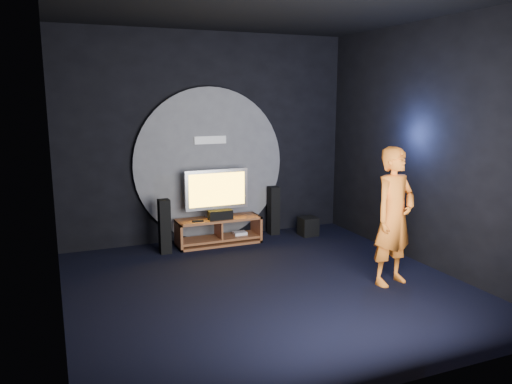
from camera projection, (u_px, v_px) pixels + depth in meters
floor at (267, 286)px, 6.52m from camera, size 5.00×5.00×0.00m
back_wall at (208, 138)px, 8.46m from camera, size 5.00×0.04×3.50m
front_wall at (397, 187)px, 3.92m from camera, size 5.00×0.04×3.50m
left_wall at (51, 164)px, 5.25m from camera, size 0.04×5.00×3.50m
right_wall at (428, 146)px, 7.13m from camera, size 0.04×5.00×3.50m
ceiling at (269, 5)px, 5.85m from camera, size 5.00×5.00×0.01m
wall_disc_panel at (210, 164)px, 8.49m from camera, size 2.60×0.11×2.60m
media_console at (219, 233)px, 8.35m from camera, size 1.41×0.45×0.45m
tv at (217, 191)px, 8.28m from camera, size 1.08×0.22×0.81m
center_speaker at (220, 215)px, 8.19m from camera, size 0.40×0.15×0.15m
remote at (198, 221)px, 8.04m from camera, size 0.18×0.05×0.02m
tower_speaker_left at (165, 226)px, 7.83m from camera, size 0.17×0.19×0.86m
tower_speaker_right at (273, 210)px, 8.91m from camera, size 0.17×0.19×0.86m
subwoofer at (308, 226)px, 8.88m from camera, size 0.30×0.30×0.33m
player at (394, 217)px, 6.48m from camera, size 0.74×0.57×1.82m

